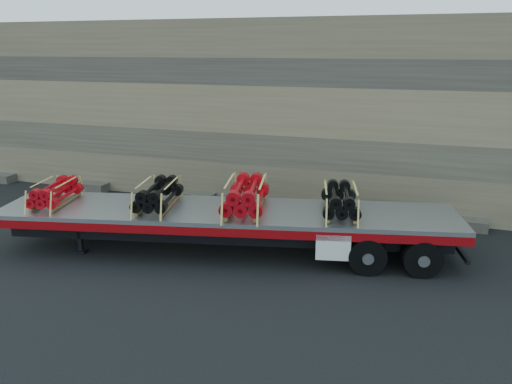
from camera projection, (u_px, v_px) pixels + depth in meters
ground at (226, 256)px, 14.86m from camera, size 120.00×120.00×0.00m
rock_wall at (285, 112)px, 19.80m from camera, size 44.00×3.00×7.00m
trailer at (227, 230)px, 14.99m from camera, size 13.76×5.41×1.35m
bundle_front at (55, 193)px, 15.24m from camera, size 1.31×2.03×0.66m
bundle_midfront at (158, 195)px, 14.91m from camera, size 1.45×2.24×0.73m
bundle_midrear at (246, 196)px, 14.62m from camera, size 1.67×2.58×0.84m
bundle_rear at (340, 201)px, 14.36m from camera, size 1.44×2.22×0.73m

